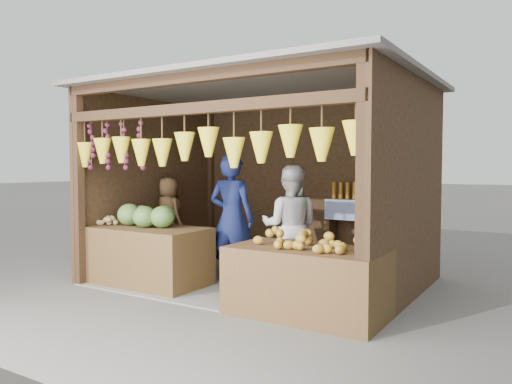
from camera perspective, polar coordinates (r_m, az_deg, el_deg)
ground at (r=6.92m, az=0.64°, el=-10.12°), size 80.00×80.00×0.00m
stall_structure at (r=6.72m, az=0.22°, el=3.82°), size 4.30×3.30×2.66m
back_shelf at (r=7.49m, az=12.70°, el=-2.41°), size 1.25×0.32×1.32m
counter_left at (r=6.81m, az=-12.35°, el=-7.13°), size 1.63×0.85×0.76m
counter_right at (r=5.32m, az=5.81°, el=-10.18°), size 1.63×0.85×0.72m
stool at (r=7.89m, az=-9.94°, el=-7.51°), size 0.29×0.29×0.28m
man_standing at (r=6.70m, az=-2.80°, el=-3.05°), size 0.69×0.51×1.73m
woman_standing at (r=6.48m, az=3.95°, el=-3.91°), size 0.92×0.82×1.58m
vendor_seated at (r=7.79m, az=-9.99°, el=-2.45°), size 0.62×0.48×1.12m
melon_pile at (r=6.81m, az=-12.05°, el=-2.53°), size 1.00×0.50×0.32m
tanfruit_pile at (r=7.17m, az=-16.23°, el=-3.07°), size 0.34×0.40×0.13m
mango_pile at (r=5.22m, az=6.27°, el=-5.19°), size 1.40×0.64×0.22m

